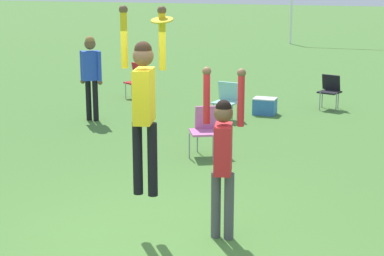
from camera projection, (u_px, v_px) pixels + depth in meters
ground_plane at (154, 241)px, 7.75m from camera, size 120.00×120.00×0.00m
person_jumping at (144, 96)px, 7.53m from camera, size 0.58×0.46×2.27m
person_defending at (223, 150)px, 7.58m from camera, size 0.52×0.40×2.09m
frisbee at (162, 20)px, 7.19m from camera, size 0.25×0.25×0.07m
camping_chair_1 at (207, 126)px, 11.30m from camera, size 0.68×0.74×0.87m
camping_chair_2 at (227, 98)px, 14.10m from camera, size 0.58×0.62×0.82m
camping_chair_3 at (330, 89)px, 15.21m from camera, size 0.57×0.61×0.80m
camping_chair_4 at (137, 78)px, 16.62m from camera, size 0.61×0.67×0.89m
person_spectator_near at (91, 70)px, 13.84m from camera, size 0.53×0.39×1.85m
cooler_box at (265, 106)px, 14.67m from camera, size 0.51×0.40×0.38m
soccer_goal at (371, 4)px, 27.91m from camera, size 7.10×0.10×2.35m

